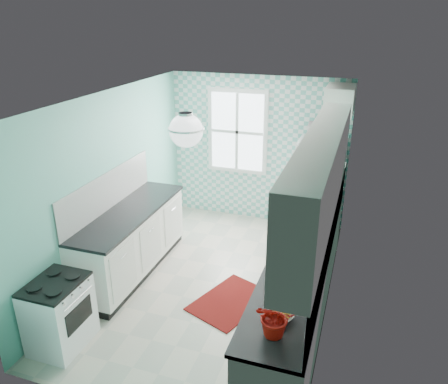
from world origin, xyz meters
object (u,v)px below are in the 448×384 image
(ceiling_light, at_px, (186,130))
(fruit_bowl, at_px, (281,316))
(fridge, at_px, (318,191))
(microwave, at_px, (324,132))
(potted_plant, at_px, (276,316))
(sink, at_px, (312,223))
(stove, at_px, (59,313))

(ceiling_light, xyz_separation_m, fruit_bowl, (1.20, -0.83, -1.35))
(fridge, bearing_deg, ceiling_light, -115.04)
(microwave, bearing_deg, potted_plant, 88.48)
(ceiling_light, height_order, fruit_bowl, ceiling_light)
(sink, xyz_separation_m, microwave, (-0.09, 1.42, 0.82))
(fridge, xyz_separation_m, potted_plant, (0.09, -3.62, 0.31))
(ceiling_light, height_order, fridge, ceiling_light)
(fridge, bearing_deg, microwave, 52.35)
(stove, distance_m, microwave, 4.33)
(fruit_bowl, bearing_deg, stove, -179.87)
(sink, relative_size, microwave, 1.15)
(sink, relative_size, potted_plant, 1.41)
(fridge, xyz_separation_m, stove, (-2.31, -3.41, -0.40))
(ceiling_light, distance_m, fruit_bowl, 1.99)
(stove, bearing_deg, fruit_bowl, 0.34)
(fridge, distance_m, stove, 4.14)
(ceiling_light, bearing_deg, potted_plant, -41.14)
(fruit_bowl, bearing_deg, microwave, 91.51)
(ceiling_light, xyz_separation_m, fridge, (1.11, 2.57, -1.51))
(stove, distance_m, potted_plant, 2.51)
(potted_plant, bearing_deg, sink, 89.89)
(potted_plant, relative_size, microwave, 0.81)
(ceiling_light, bearing_deg, sink, 43.76)
(microwave, bearing_deg, sink, 90.85)
(ceiling_light, xyz_separation_m, sink, (1.20, 1.15, -1.39))
(stove, relative_size, sink, 1.46)
(ceiling_light, relative_size, potted_plant, 0.93)
(fruit_bowl, bearing_deg, ceiling_light, 145.32)
(stove, bearing_deg, potted_plant, -4.85)
(ceiling_light, distance_m, potted_plant, 1.99)
(ceiling_light, height_order, microwave, ceiling_light)
(microwave, bearing_deg, stove, 52.97)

